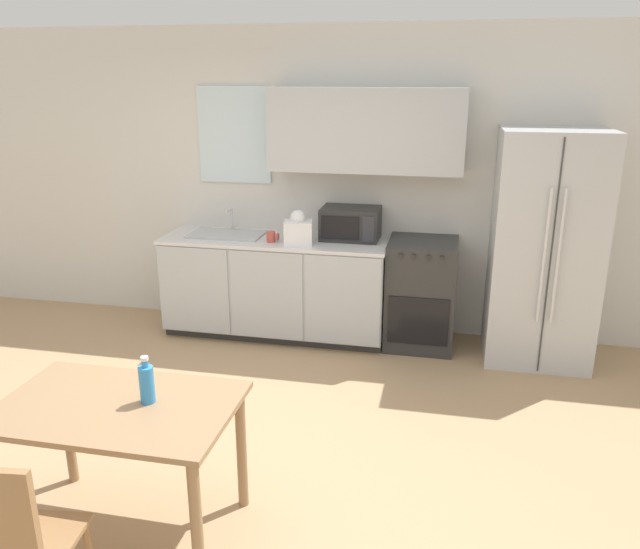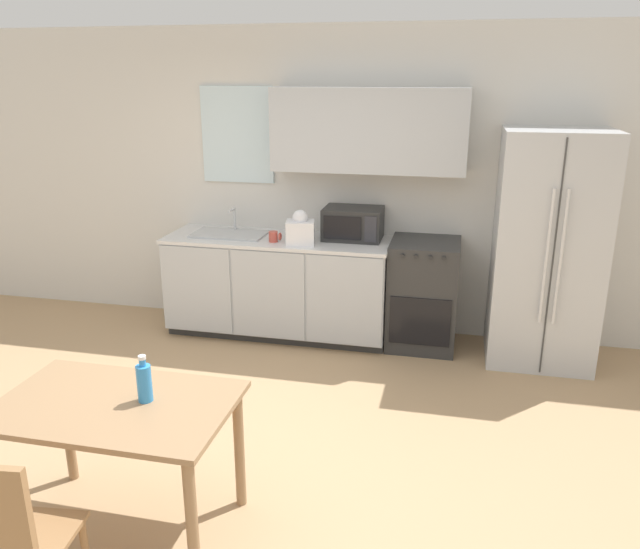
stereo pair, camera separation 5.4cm
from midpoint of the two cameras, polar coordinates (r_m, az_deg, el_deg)
name	(u,v)px [view 2 (the right image)]	position (r m, az deg, el deg)	size (l,w,h in m)	color
ground_plane	(233,456)	(4.11, -7.61, -16.12)	(12.00, 12.00, 0.00)	tan
wall_back	(323,174)	(5.66, 0.52, 9.15)	(12.00, 0.38, 2.70)	silver
kitchen_counter	(279,286)	(5.66, -3.50, -1.03)	(2.01, 0.67, 0.91)	#333333
oven_range	(423,294)	(5.49, 9.68, -1.78)	(0.58, 0.61, 0.94)	#2D2D2D
refrigerator	(547,249)	(5.34, 20.32, 2.18)	(0.83, 0.75, 1.89)	silver
kitchen_sink	(230,233)	(5.68, -8.00, 3.76)	(0.65, 0.38, 0.22)	#B7BABC
microwave	(353,223)	(5.47, 3.32, 4.69)	(0.51, 0.38, 0.28)	#282828
coffee_mug	(274,237)	(5.39, -3.93, 3.48)	(0.11, 0.08, 0.09)	#BF4C3F
grocery_bag_0	(300,230)	(5.28, -1.52, 4.10)	(0.27, 0.24, 0.30)	white
dining_table	(116,422)	(3.35, -17.68, -12.72)	(1.17, 0.74, 0.74)	#997551
dining_chair_near	(5,539)	(2.94, -26.36, -20.84)	(0.44, 0.44, 0.93)	#997047
drink_bottle	(144,382)	(3.23, -15.31, -9.46)	(0.07, 0.07, 0.24)	#338CD8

